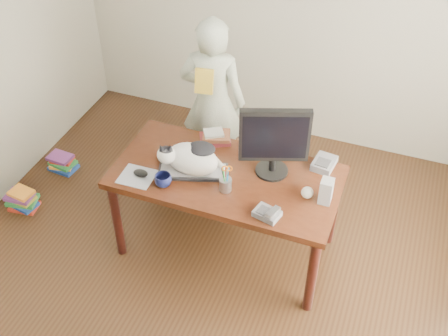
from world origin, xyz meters
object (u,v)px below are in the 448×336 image
at_px(monitor, 274,139).
at_px(person, 213,102).
at_px(keyboard, 193,171).
at_px(book_pile_b, 62,163).
at_px(pen_cup, 226,183).
at_px(coffee_mug, 163,180).
at_px(cat, 190,158).
at_px(book_stack, 215,137).
at_px(book_pile_a, 22,200).
at_px(mouse, 141,173).
at_px(phone, 268,213).
at_px(baseball, 307,193).
at_px(desk, 230,183).
at_px(calculator, 324,163).
at_px(speaker, 326,191).

distance_m(monitor, person, 1.03).
bearing_deg(monitor, keyboard, -179.61).
bearing_deg(book_pile_b, pen_cup, -15.78).
bearing_deg(coffee_mug, cat, 55.71).
relative_size(book_stack, book_pile_a, 1.02).
height_order(cat, mouse, cat).
relative_size(phone, baseball, 2.30).
xyz_separation_m(baseball, book_pile_b, (-2.31, 0.38, -0.72)).
bearing_deg(desk, person, 120.03).
xyz_separation_m(coffee_mug, phone, (0.76, -0.03, -0.02)).
xyz_separation_m(keyboard, book_stack, (0.02, 0.40, 0.02)).
bearing_deg(person, calculator, 147.42).
distance_m(baseball, person, 1.31).
distance_m(desk, coffee_mug, 0.53).
xyz_separation_m(keyboard, person, (-0.19, 0.87, -0.01)).
bearing_deg(baseball, coffee_mug, -166.28).
bearing_deg(book_pile_a, book_stack, 18.97).
distance_m(mouse, phone, 0.95).
bearing_deg(desk, book_stack, 130.11).
relative_size(speaker, book_stack, 0.66).
bearing_deg(baseball, book_pile_b, 170.74).
relative_size(person, book_pile_b, 5.83).
xyz_separation_m(baseball, person, (-1.01, 0.83, -0.04)).
height_order(mouse, speaker, speaker).
distance_m(cat, calculator, 0.96).
distance_m(pen_cup, coffee_mug, 0.43).
height_order(cat, coffee_mug, cat).
bearing_deg(book_stack, baseball, -47.88).
bearing_deg(book_stack, keyboard, -116.13).
bearing_deg(calculator, pen_cup, -132.71).
distance_m(cat, book_pile_b, 1.74).
relative_size(person, book_pile_a, 5.58).
bearing_deg(book_pile_a, coffee_mug, -2.40).
distance_m(speaker, book_stack, 0.98).
bearing_deg(phone, keyboard, 174.43).
relative_size(cat, book_pile_a, 1.72).
bearing_deg(mouse, cat, 23.86).
height_order(speaker, baseball, speaker).
relative_size(coffee_mug, baseball, 1.42).
height_order(speaker, book_pile_b, speaker).
distance_m(desk, phone, 0.56).
xyz_separation_m(coffee_mug, person, (-0.05, 1.06, -0.04)).
distance_m(phone, book_pile_b, 2.32).
distance_m(monitor, calculator, 0.47).
relative_size(speaker, book_pile_b, 0.71).
bearing_deg(cat, calculator, 6.99).
height_order(keyboard, speaker, speaker).
xyz_separation_m(monitor, coffee_mug, (-0.66, -0.38, -0.26)).
bearing_deg(pen_cup, calculator, 39.87).
bearing_deg(cat, phone, -36.83).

